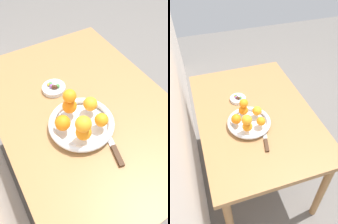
{
  "view_description": "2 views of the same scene",
  "coord_description": "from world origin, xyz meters",
  "views": [
    {
      "loc": [
        -0.57,
        0.33,
        1.49
      ],
      "look_at": [
        -0.14,
        0.08,
        0.88
      ],
      "focal_mm": 35.0,
      "sensor_mm": 36.0,
      "label": 1
    },
    {
      "loc": [
        -1.01,
        0.33,
        1.76
      ],
      "look_at": [
        -0.11,
        0.04,
        0.85
      ],
      "focal_mm": 35.0,
      "sensor_mm": 36.0,
      "label": 2
    }
  ],
  "objects": [
    {
      "name": "ground_plane",
      "position": [
        0.0,
        0.0,
        0.0
      ],
      "size": [
        6.0,
        6.0,
        0.0
      ],
      "primitive_type": "plane",
      "color": "slate"
    },
    {
      "name": "dining_table",
      "position": [
        0.0,
        0.0,
        0.65
      ],
      "size": [
        1.1,
        0.76,
        0.74
      ],
      "color": "#9E7042",
      "rests_on": "ground_plane"
    },
    {
      "name": "candy_ball_2",
      "position": [
        0.17,
        0.09,
        0.77
      ],
      "size": [
        0.02,
        0.02,
        0.02
      ],
      "primitive_type": "sphere",
      "color": "gold",
      "rests_on": "candy_dish"
    },
    {
      "name": "candy_ball_1",
      "position": [
        0.14,
        0.08,
        0.77
      ],
      "size": [
        0.02,
        0.02,
        0.02
      ],
      "primitive_type": "sphere",
      "color": "#472819",
      "rests_on": "candy_dish"
    },
    {
      "name": "orange_5",
      "position": [
        -0.18,
        0.1,
        0.87
      ],
      "size": [
        0.06,
        0.06,
        0.06
      ],
      "primitive_type": "sphere",
      "color": "orange",
      "rests_on": "orange_1"
    },
    {
      "name": "orange_4",
      "position": [
        -0.04,
        0.09,
        0.81
      ],
      "size": [
        0.06,
        0.06,
        0.06
      ],
      "primitive_type": "sphere",
      "color": "orange",
      "rests_on": "fruit_bowl"
    },
    {
      "name": "candy_ball_0",
      "position": [
        0.15,
        0.09,
        0.77
      ],
      "size": [
        0.02,
        0.02,
        0.02
      ],
      "primitive_type": "sphere",
      "color": "#8C4C99",
      "rests_on": "candy_dish"
    },
    {
      "name": "orange_0",
      "position": [
        -0.1,
        0.15,
        0.81
      ],
      "size": [
        0.06,
        0.06,
        0.06
      ],
      "primitive_type": "sphere",
      "color": "orange",
      "rests_on": "fruit_bowl"
    },
    {
      "name": "candy_ball_5",
      "position": [
        0.13,
        0.06,
        0.77
      ],
      "size": [
        0.02,
        0.02,
        0.02
      ],
      "primitive_type": "sphere",
      "color": "#4C9947",
      "rests_on": "candy_dish"
    },
    {
      "name": "orange_2",
      "position": [
        -0.16,
        0.01,
        0.81
      ],
      "size": [
        0.06,
        0.06,
        0.06
      ],
      "primitive_type": "sphere",
      "color": "orange",
      "rests_on": "fruit_bowl"
    },
    {
      "name": "candy_ball_4",
      "position": [
        0.13,
        0.07,
        0.77
      ],
      "size": [
        0.02,
        0.02,
        0.02
      ],
      "primitive_type": "sphere",
      "color": "#472819",
      "rests_on": "candy_dish"
    },
    {
      "name": "orange_6",
      "position": [
        -0.03,
        0.08,
        0.87
      ],
      "size": [
        0.06,
        0.06,
        0.06
      ],
      "primitive_type": "sphere",
      "color": "orange",
      "rests_on": "orange_4"
    },
    {
      "name": "candy_dish",
      "position": [
        0.15,
        0.08,
        0.75
      ],
      "size": [
        0.11,
        0.11,
        0.02
      ],
      "primitive_type": "cylinder",
      "color": "silver",
      "rests_on": "dining_table"
    },
    {
      "name": "candy_ball_3",
      "position": [
        0.16,
        0.08,
        0.77
      ],
      "size": [
        0.02,
        0.02,
        0.02
      ],
      "primitive_type": "sphere",
      "color": "#4C9947",
      "rests_on": "candy_dish"
    },
    {
      "name": "orange_1",
      "position": [
        -0.18,
        0.1,
        0.81
      ],
      "size": [
        0.06,
        0.06,
        0.06
      ],
      "primitive_type": "sphere",
      "color": "orange",
      "rests_on": "fruit_bowl"
    },
    {
      "name": "fruit_bowl",
      "position": [
        -0.11,
        0.07,
        0.76
      ],
      "size": [
        0.27,
        0.27,
        0.04
      ],
      "color": "silver",
      "rests_on": "dining_table"
    },
    {
      "name": "knife",
      "position": [
        -0.23,
        0.01,
        0.75
      ],
      "size": [
        0.26,
        0.08,
        0.01
      ],
      "color": "#3F2819",
      "rests_on": "dining_table"
    },
    {
      "name": "orange_3",
      "position": [
        -0.07,
        0.01,
        0.81
      ],
      "size": [
        0.06,
        0.06,
        0.06
      ],
      "primitive_type": "sphere",
      "color": "orange",
      "rests_on": "fruit_bowl"
    }
  ]
}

